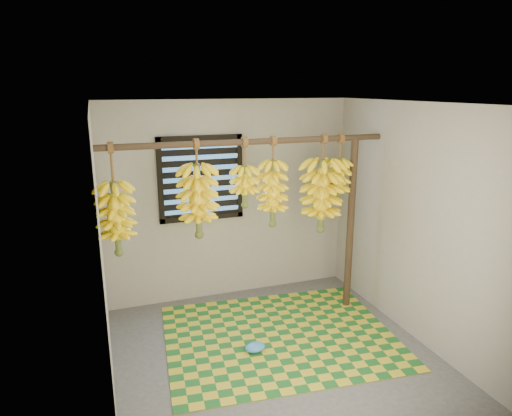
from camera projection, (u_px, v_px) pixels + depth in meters
name	position (u px, v px, depth m)	size (l,w,h in m)	color
floor	(275.00, 356.00, 4.45)	(3.00, 3.00, 0.01)	#484848
ceiling	(278.00, 103.00, 3.83)	(3.00, 3.00, 0.01)	silver
wall_back	(230.00, 201.00, 5.51)	(3.00, 0.01, 2.40)	gray
wall_left	(102.00, 259.00, 3.65)	(0.01, 3.00, 2.40)	gray
wall_right	(414.00, 223.00, 4.62)	(0.01, 3.00, 2.40)	gray
window	(201.00, 179.00, 5.29)	(1.00, 0.04, 1.00)	black
hanging_pole	(251.00, 142.00, 4.57)	(0.06, 0.06, 3.00)	#402D1E
support_post	(350.00, 225.00, 5.21)	(0.08, 0.08, 2.00)	#402D1E
woven_mat	(279.00, 336.00, 4.78)	(2.34, 1.87, 0.01)	#1A5B22
plastic_bag	(255.00, 347.00, 4.49)	(0.21, 0.15, 0.09)	#3A86D8
banana_bunch_a	(116.00, 219.00, 4.31)	(0.34, 0.34, 1.08)	brown
banana_bunch_b	(198.00, 201.00, 4.53)	(0.39, 0.39, 0.99)	brown
banana_bunch_c	(245.00, 186.00, 4.66)	(0.30, 0.30, 0.72)	brown
banana_bunch_d	(273.00, 193.00, 4.79)	(0.31, 0.31, 0.95)	brown
banana_bunch_e	(322.00, 196.00, 4.99)	(0.44, 0.44, 1.07)	brown
banana_bunch_f	(339.00, 181.00, 5.02)	(0.26, 0.26, 0.79)	brown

